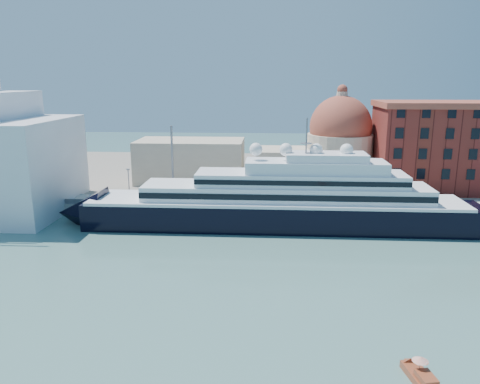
{
  "coord_description": "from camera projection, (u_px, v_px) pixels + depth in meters",
  "views": [
    {
      "loc": [
        2.51,
        -73.03,
        30.93
      ],
      "look_at": [
        -3.28,
        18.0,
        8.76
      ],
      "focal_mm": 35.0,
      "sensor_mm": 36.0,
      "label": 1
    }
  ],
  "objects": [
    {
      "name": "ground",
      "position": [
        253.0,
        268.0,
        78.28
      ],
      "size": [
        400.0,
        400.0,
        0.0
      ],
      "primitive_type": "plane",
      "color": "#3B6663",
      "rests_on": "ground"
    },
    {
      "name": "service_barge",
      "position": [
        1.0,
        218.0,
        103.84
      ],
      "size": [
        13.93,
        7.15,
        2.99
      ],
      "rotation": [
        0.0,
        0.0,
        0.21
      ],
      "color": "white",
      "rests_on": "ground"
    },
    {
      "name": "quay_fence",
      "position": [
        258.0,
        204.0,
        106.16
      ],
      "size": [
        180.0,
        0.1,
        1.2
      ],
      "primitive_type": "cube",
      "color": "slate",
      "rests_on": "quay"
    },
    {
      "name": "superyacht",
      "position": [
        263.0,
        205.0,
        99.4
      ],
      "size": [
        90.7,
        12.57,
        27.11
      ],
      "color": "black",
      "rests_on": "ground"
    },
    {
      "name": "water_taxi",
      "position": [
        422.0,
        378.0,
        48.59
      ],
      "size": [
        2.95,
        6.05,
        2.75
      ],
      "rotation": [
        0.0,
        0.0,
        0.18
      ],
      "color": "brown",
      "rests_on": "ground"
    },
    {
      "name": "quay",
      "position": [
        258.0,
        207.0,
        110.96
      ],
      "size": [
        180.0,
        10.0,
        2.5
      ],
      "primitive_type": "cube",
      "color": "gray",
      "rests_on": "ground"
    },
    {
      "name": "church",
      "position": [
        283.0,
        152.0,
        131.29
      ],
      "size": [
        66.0,
        18.0,
        25.5
      ],
      "color": "beige",
      "rests_on": "land"
    },
    {
      "name": "warehouse",
      "position": [
        459.0,
        146.0,
        122.25
      ],
      "size": [
        43.0,
        19.0,
        23.25
      ],
      "color": "maroon",
      "rests_on": "land"
    },
    {
      "name": "land",
      "position": [
        261.0,
        174.0,
        150.78
      ],
      "size": [
        260.0,
        72.0,
        2.0
      ],
      "primitive_type": "cube",
      "color": "slate",
      "rests_on": "ground"
    },
    {
      "name": "lamp_posts",
      "position": [
        203.0,
        172.0,
        108.03
      ],
      "size": [
        120.8,
        2.4,
        18.0
      ],
      "color": "slate",
      "rests_on": "quay"
    }
  ]
}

